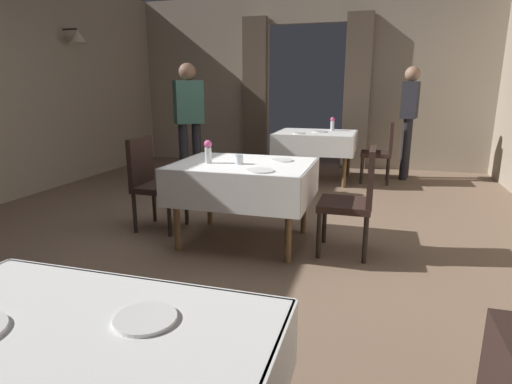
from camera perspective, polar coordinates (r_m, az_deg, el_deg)
The scene contains 17 objects.
ground at distance 4.02m, azimuth -3.86°, elevation -6.48°, with size 10.08×10.08×0.00m, color #7A604C.
wall_back at distance 7.82m, azimuth 6.83°, elevation 14.87°, with size 6.40×0.27×3.00m.
dining_table_mid at distance 3.80m, azimuth -1.70°, elevation 2.42°, with size 1.24×0.99×0.75m.
dining_table_far at distance 6.50m, azimuth 8.21°, elevation 7.27°, with size 1.20×1.04×0.75m.
chair_mid_right at distance 3.63m, azimuth 13.47°, elevation -0.59°, with size 0.44×0.44×0.93m.
chair_mid_left at distance 4.32m, azimuth -14.05°, elevation 1.73°, with size 0.45×0.44×0.93m.
chair_far_right at distance 6.55m, azimuth 16.89°, elevation 5.68°, with size 0.44×0.44×0.93m.
plate_near_c at distance 1.32m, azimuth -14.93°, elevation -16.44°, with size 0.19×0.19×0.01m, color white.
flower_vase_mid at distance 3.77m, azimuth -6.60°, elevation 5.64°, with size 0.07×0.07×0.21m.
plate_mid_b at distance 3.89m, azimuth 3.64°, elevation 4.39°, with size 0.20×0.20×0.01m, color white.
glass_mid_c at distance 3.71m, azimuth -2.36°, elevation 4.48°, with size 0.08×0.08×0.08m, color silver.
plate_mid_d at distance 3.39m, azimuth 0.58°, elevation 2.97°, with size 0.23×0.23×0.01m, color white.
flower_vase_far at distance 6.72m, azimuth 10.45°, elevation 9.26°, with size 0.07×0.07×0.21m.
plate_far_b at distance 6.23m, azimuth 5.94°, elevation 8.04°, with size 0.18×0.18×0.01m, color white.
plate_far_c at distance 6.49m, azimuth 8.77°, elevation 8.20°, with size 0.22×0.22×0.01m, color white.
person_waiter_by_doorway at distance 5.64m, azimuth -9.17°, elevation 10.03°, with size 0.42×0.40×1.72m.
person_diner_standing_aside at distance 6.91m, azimuth 20.26°, elevation 10.08°, with size 0.28×0.39×1.72m.
Camera 1 is at (1.31, -3.53, 1.42)m, focal length 29.15 mm.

